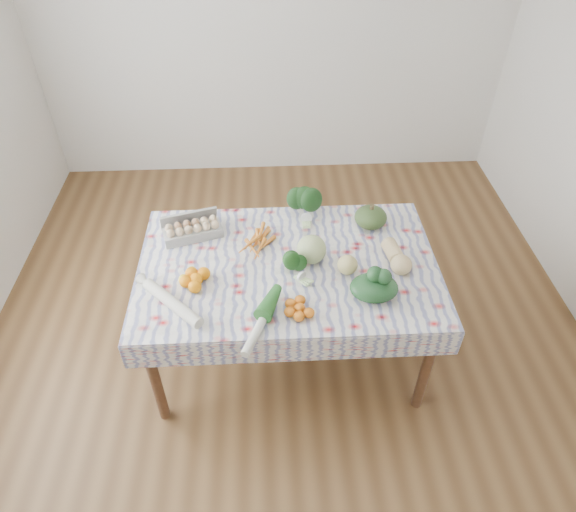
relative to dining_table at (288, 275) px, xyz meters
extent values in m
plane|color=brown|center=(0.00, 0.00, -0.68)|extent=(4.50, 4.50, 0.00)
cube|color=silver|center=(0.00, 2.25, 0.72)|extent=(4.00, 0.04, 2.80)
cube|color=brown|center=(0.00, 0.00, 0.05)|extent=(1.60, 1.00, 0.04)
cylinder|color=brown|center=(-0.74, -0.44, -0.32)|extent=(0.06, 0.06, 0.71)
cylinder|color=brown|center=(0.74, -0.44, -0.32)|extent=(0.06, 0.06, 0.71)
cylinder|color=brown|center=(-0.74, 0.44, -0.32)|extent=(0.06, 0.06, 0.71)
cylinder|color=brown|center=(0.74, 0.44, -0.32)|extent=(0.06, 0.06, 0.71)
cube|color=silver|center=(0.00, 0.00, 0.08)|extent=(1.66, 1.06, 0.01)
cube|color=#9E9D98|center=(-0.54, 0.26, 0.13)|extent=(0.36, 0.22, 0.09)
cube|color=orange|center=(-0.16, 0.17, 0.10)|extent=(0.26, 0.24, 0.04)
ellipsoid|color=#183D16|center=(0.13, 0.41, 0.16)|extent=(0.18, 0.16, 0.16)
ellipsoid|color=#364E23|center=(0.51, 0.32, 0.15)|extent=(0.25, 0.25, 0.13)
sphere|color=#A7B977|center=(0.13, 0.02, 0.17)|extent=(0.18, 0.18, 0.16)
ellipsoid|color=tan|center=(0.60, -0.03, 0.14)|extent=(0.15, 0.27, 0.12)
cube|color=orange|center=(-0.49, -0.13, 0.12)|extent=(0.29, 0.29, 0.07)
ellipsoid|color=#174314|center=(0.03, -0.11, 0.14)|extent=(0.20, 0.20, 0.10)
cube|color=orange|center=(0.04, -0.36, 0.11)|extent=(0.25, 0.25, 0.06)
sphere|color=#CDBD6F|center=(0.32, -0.08, 0.14)|extent=(0.11, 0.11, 0.11)
ellipsoid|color=#16371A|center=(0.43, -0.26, 0.14)|extent=(0.30, 0.27, 0.11)
cylinder|color=silver|center=(-0.60, -0.29, 0.11)|extent=(0.35, 0.35, 0.06)
cylinder|color=silver|center=(-0.15, -0.43, 0.11)|extent=(0.21, 0.41, 0.05)
camera|label=1|loc=(-0.11, -2.09, 2.01)|focal=32.00mm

